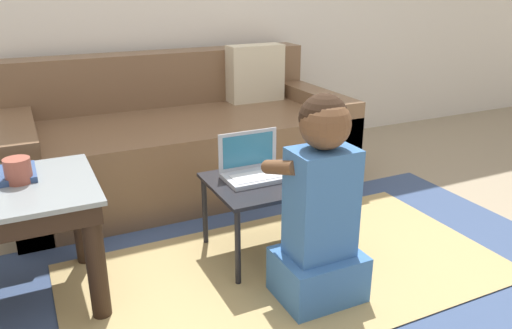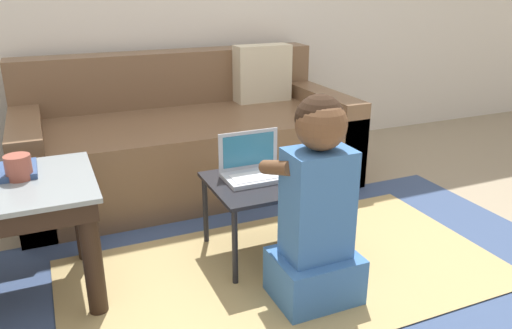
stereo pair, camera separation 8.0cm
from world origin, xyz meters
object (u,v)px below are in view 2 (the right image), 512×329
at_px(couch, 188,139).
at_px(laptop_desk, 267,189).
at_px(laptop, 254,170).
at_px(person_seated, 316,210).
at_px(cup_on_table, 18,167).
at_px(book_on_table, 4,172).
at_px(computer_mouse, 308,174).

xyz_separation_m(couch, laptop_desk, (0.08, -0.97, 0.04)).
bearing_deg(laptop, person_seated, -82.61).
bearing_deg(couch, laptop, -87.41).
height_order(person_seated, cup_on_table, person_seated).
distance_m(couch, laptop, 0.93).
bearing_deg(laptop_desk, book_on_table, 171.08).
relative_size(laptop_desk, computer_mouse, 5.56).
bearing_deg(laptop_desk, person_seated, -87.41).
distance_m(person_seated, cup_on_table, 1.11).
height_order(couch, laptop, couch).
distance_m(laptop_desk, cup_on_table, 1.00).
bearing_deg(person_seated, computer_mouse, 65.37).
bearing_deg(computer_mouse, book_on_table, 169.88).
distance_m(couch, computer_mouse, 1.06).
bearing_deg(laptop, couch, 92.59).
bearing_deg(cup_on_table, couch, 44.69).
bearing_deg(book_on_table, laptop, -6.36).
height_order(laptop_desk, laptop, laptop).
distance_m(cup_on_table, book_on_table, 0.10).
bearing_deg(laptop_desk, couch, 94.80).
relative_size(laptop, book_on_table, 1.22).
bearing_deg(cup_on_table, book_on_table, 129.03).
bearing_deg(book_on_table, computer_mouse, -10.12).
height_order(laptop, cup_on_table, cup_on_table).
distance_m(laptop_desk, book_on_table, 1.05).
xyz_separation_m(computer_mouse, cup_on_table, (-1.14, 0.14, 0.15)).
bearing_deg(laptop, laptop_desk, -52.08).
height_order(laptop_desk, cup_on_table, cup_on_table).
height_order(couch, cup_on_table, couch).
distance_m(laptop, person_seated, 0.45).
relative_size(computer_mouse, book_on_table, 0.39).
bearing_deg(cup_on_table, laptop, -2.51).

